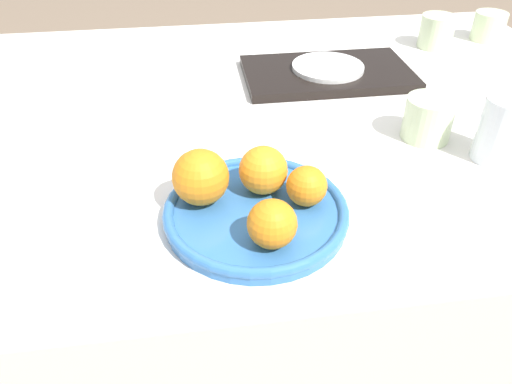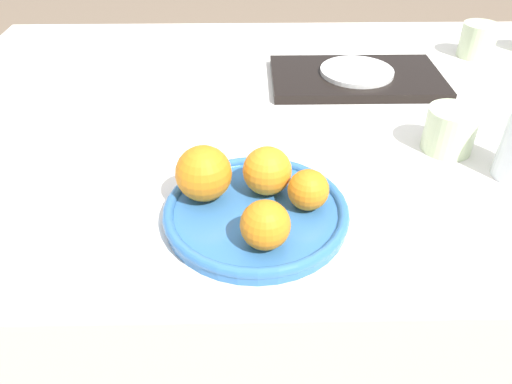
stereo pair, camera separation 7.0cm
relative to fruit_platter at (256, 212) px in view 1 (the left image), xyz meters
The scene contains 13 objects.
ground_plane 0.81m from the fruit_platter, 77.77° to the left, with size 12.00×12.00×0.00m, color #7A6651.
table 0.51m from the fruit_platter, 77.77° to the left, with size 1.52×1.07×0.72m.
fruit_platter is the anchor object (origin of this frame).
orange_0 0.10m from the fruit_platter, 155.83° to the left, with size 0.08×0.08×0.08m.
orange_1 0.08m from the fruit_platter, 81.71° to the right, with size 0.07×0.07×0.07m.
orange_2 0.09m from the fruit_platter, ahead, with size 0.06×0.06×0.06m.
orange_3 0.06m from the fruit_platter, 69.13° to the left, with size 0.07×0.07×0.07m.
water_glass 0.45m from the fruit_platter, 13.59° to the left, with size 0.08×0.08×0.11m.
serving_tray 0.53m from the fruit_platter, 63.95° to the left, with size 0.38×0.22×0.02m.
side_plate 0.53m from the fruit_platter, 63.95° to the left, with size 0.16×0.16×0.01m.
cup_0 0.97m from the fruit_platter, 42.40° to the left, with size 0.08×0.08×0.07m.
cup_1 0.83m from the fruit_platter, 48.31° to the left, with size 0.08×0.08×0.08m.
cup_2 0.39m from the fruit_platter, 28.95° to the left, with size 0.09×0.09×0.08m.
Camera 1 is at (-0.16, -0.91, 1.19)m, focal length 35.00 mm.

